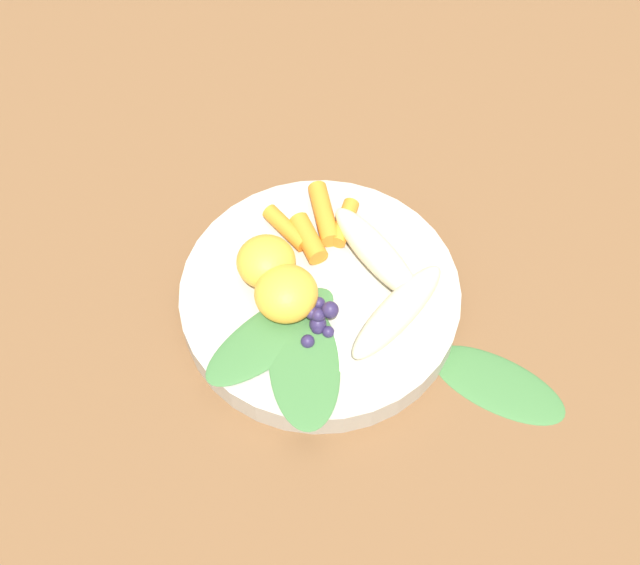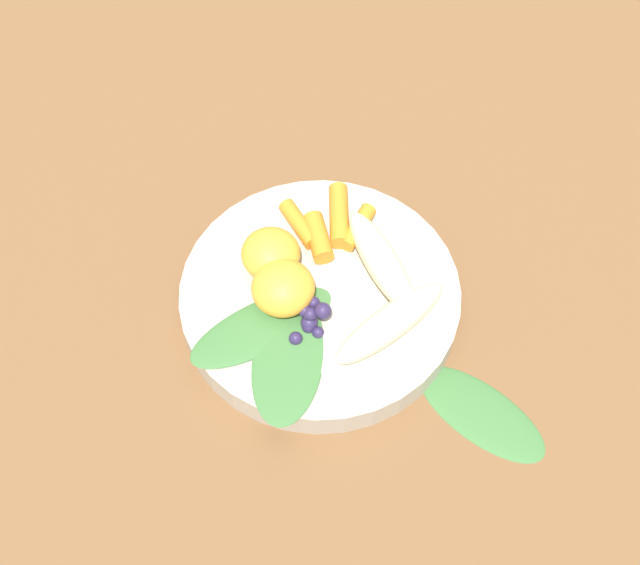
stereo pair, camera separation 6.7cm
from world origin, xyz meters
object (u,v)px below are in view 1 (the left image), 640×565
Objects in this scene: banana_peeled_right at (398,311)px; kale_leaf_stray at (498,383)px; bowl at (320,298)px; orange_segment_near at (286,294)px; banana_peeled_left at (376,253)px.

banana_peeled_right is 0.10m from kale_leaf_stray.
bowl is 0.17m from kale_leaf_stray.
orange_segment_near is at bearing 122.15° from banana_peeled_right.
orange_segment_near reaches higher than kale_leaf_stray.
banana_peeled_left is at bearing -146.81° from orange_segment_near.
orange_segment_near reaches higher than banana_peeled_right.
kale_leaf_stray is at bearing -171.09° from banana_peeled_left.
banana_peeled_right is at bearing -178.83° from kale_leaf_stray.
kale_leaf_stray is at bearing -77.93° from banana_peeled_right.
kale_leaf_stray is (-0.15, 0.07, -0.01)m from bowl.
banana_peeled_right is 0.09m from orange_segment_near.
banana_peeled_left is (-0.05, -0.03, 0.03)m from bowl.
banana_peeled_right is 2.14× the size of orange_segment_near.
banana_peeled_right is (-0.02, 0.06, 0.00)m from banana_peeled_left.
banana_peeled_left is 0.09m from orange_segment_near.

